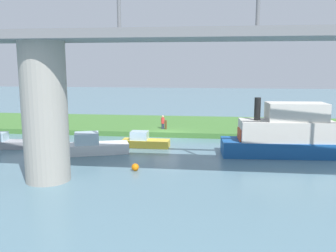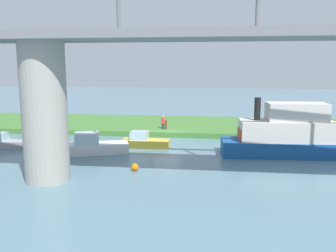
# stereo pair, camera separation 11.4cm
# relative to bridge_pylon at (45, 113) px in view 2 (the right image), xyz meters

# --- Properties ---
(ground_plane) EXTENTS (160.00, 160.00, 0.00)m
(ground_plane) POSITION_rel_bridge_pylon_xyz_m (-5.42, -14.11, -4.18)
(ground_plane) COLOR slate
(grassy_bank) EXTENTS (80.00, 12.00, 0.50)m
(grassy_bank) POSITION_rel_bridge_pylon_xyz_m (-5.42, -20.11, -3.93)
(grassy_bank) COLOR #427533
(grassy_bank) RESTS_ON ground
(bridge_pylon) EXTENTS (2.67, 2.67, 8.37)m
(bridge_pylon) POSITION_rel_bridge_pylon_xyz_m (0.00, 0.00, 0.00)
(bridge_pylon) COLOR #9E998E
(bridge_pylon) RESTS_ON ground
(bridge_span) EXTENTS (58.22, 4.30, 3.25)m
(bridge_span) POSITION_rel_bridge_pylon_xyz_m (-0.00, -0.02, 4.68)
(bridge_span) COLOR slate
(bridge_span) RESTS_ON bridge_pylon
(person_on_bank) EXTENTS (0.49, 0.49, 1.39)m
(person_on_bank) POSITION_rel_bridge_pylon_xyz_m (-4.82, -16.23, -2.98)
(person_on_bank) COLOR #2D334C
(person_on_bank) RESTS_ON grassy_bank
(mooring_post) EXTENTS (0.20, 0.20, 0.93)m
(mooring_post) POSITION_rel_bridge_pylon_xyz_m (-5.15, -16.01, -3.22)
(mooring_post) COLOR brown
(mooring_post) RESTS_ON grassy_bank
(riverboat_paddlewheel) EXTENTS (9.03, 3.49, 4.53)m
(riverboat_paddlewheel) POSITION_rel_bridge_pylon_xyz_m (-15.45, -8.33, -2.50)
(riverboat_paddlewheel) COLOR #195199
(riverboat_paddlewheel) RESTS_ON ground
(skiff_small) EXTENTS (4.10, 1.51, 1.36)m
(skiff_small) POSITION_rel_bridge_pylon_xyz_m (-4.08, -9.85, -3.70)
(skiff_small) COLOR gold
(skiff_small) RESTS_ON ground
(motorboat_red) EXTENTS (5.47, 3.46, 1.72)m
(motorboat_red) POSITION_rel_bridge_pylon_xyz_m (-0.51, -7.01, -3.57)
(motorboat_red) COLOR white
(motorboat_red) RESTS_ON ground
(motorboat_white) EXTENTS (5.02, 2.37, 1.61)m
(motorboat_white) POSITION_rel_bridge_pylon_xyz_m (-19.07, -12.23, -3.61)
(motorboat_white) COLOR gold
(motorboat_white) RESTS_ON ground
(pontoon_yellow) EXTENTS (4.19, 1.92, 1.35)m
(pontoon_yellow) POSITION_rel_bridge_pylon_xyz_m (7.83, -7.92, -3.70)
(pontoon_yellow) COLOR #99999E
(pontoon_yellow) RESTS_ON ground
(marker_buoy) EXTENTS (0.50, 0.50, 0.50)m
(marker_buoy) POSITION_rel_bridge_pylon_xyz_m (-4.86, -2.65, -3.93)
(marker_buoy) COLOR orange
(marker_buoy) RESTS_ON ground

